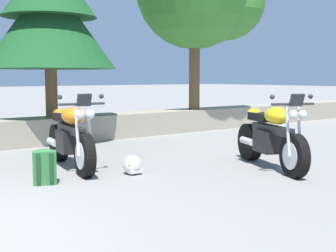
{
  "coord_description": "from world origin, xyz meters",
  "views": [
    {
      "loc": [
        -0.1,
        -4.37,
        1.41
      ],
      "look_at": [
        4.23,
        1.2,
        0.65
      ],
      "focal_mm": 49.09,
      "sensor_mm": 36.0,
      "label": 1
    }
  ],
  "objects_px": {
    "motorcycle_orange_near_left": "(71,137)",
    "rider_helmet": "(133,165)",
    "rider_backpack": "(45,166)",
    "pine_tree_mid_left": "(49,8)",
    "motorcycle_yellow_centre": "(271,137)"
  },
  "relations": [
    {
      "from": "motorcycle_orange_near_left",
      "to": "rider_helmet",
      "type": "distance_m",
      "value": 1.12
    },
    {
      "from": "rider_backpack",
      "to": "rider_helmet",
      "type": "xyz_separation_m",
      "value": [
        1.25,
        -0.2,
        -0.11
      ]
    },
    {
      "from": "motorcycle_orange_near_left",
      "to": "motorcycle_yellow_centre",
      "type": "distance_m",
      "value": 3.08
    },
    {
      "from": "rider_helmet",
      "to": "motorcycle_orange_near_left",
      "type": "bearing_deg",
      "value": 118.91
    },
    {
      "from": "motorcycle_orange_near_left",
      "to": "motorcycle_yellow_centre",
      "type": "relative_size",
      "value": 1.05
    },
    {
      "from": "motorcycle_orange_near_left",
      "to": "rider_backpack",
      "type": "relative_size",
      "value": 4.37
    },
    {
      "from": "motorcycle_orange_near_left",
      "to": "pine_tree_mid_left",
      "type": "bearing_deg",
      "value": 71.54
    },
    {
      "from": "pine_tree_mid_left",
      "to": "rider_backpack",
      "type": "bearing_deg",
      "value": -115.22
    },
    {
      "from": "rider_helmet",
      "to": "pine_tree_mid_left",
      "type": "distance_m",
      "value": 4.65
    },
    {
      "from": "rider_backpack",
      "to": "motorcycle_orange_near_left",
      "type": "bearing_deg",
      "value": 45.0
    },
    {
      "from": "motorcycle_orange_near_left",
      "to": "motorcycle_yellow_centre",
      "type": "height_order",
      "value": "same"
    },
    {
      "from": "rider_helmet",
      "to": "pine_tree_mid_left",
      "type": "height_order",
      "value": "pine_tree_mid_left"
    },
    {
      "from": "motorcycle_yellow_centre",
      "to": "pine_tree_mid_left",
      "type": "bearing_deg",
      "value": 107.76
    },
    {
      "from": "rider_backpack",
      "to": "rider_helmet",
      "type": "relative_size",
      "value": 1.68
    },
    {
      "from": "motorcycle_orange_near_left",
      "to": "motorcycle_yellow_centre",
      "type": "xyz_separation_m",
      "value": [
        2.45,
        -1.86,
        0.0
      ]
    }
  ]
}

